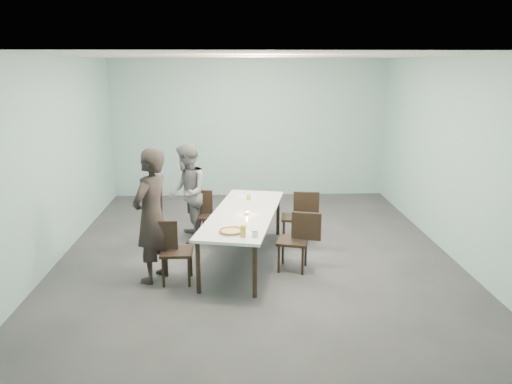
{
  "coord_description": "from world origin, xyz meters",
  "views": [
    {
      "loc": [
        -0.31,
        -7.44,
        2.91
      ],
      "look_at": [
        0.0,
        -0.11,
        1.0
      ],
      "focal_mm": 35.0,
      "sensor_mm": 36.0,
      "label": 1
    }
  ],
  "objects_px": {
    "pizza": "(231,231)",
    "amber_tumbler": "(249,197)",
    "tealight": "(247,213)",
    "diner_far": "(187,193)",
    "side_plate": "(241,225)",
    "beer_glass": "(243,231)",
    "chair_far_right": "(299,214)",
    "table": "(244,216)",
    "water_tumbler": "(255,233)",
    "chair_near_right": "(298,237)",
    "chair_near_left": "(171,247)",
    "chair_far_left": "(207,212)",
    "diner_near": "(152,216)"
  },
  "relations": [
    {
      "from": "chair_near_right",
      "to": "tealight",
      "type": "height_order",
      "value": "chair_near_right"
    },
    {
      "from": "chair_near_left",
      "to": "chair_near_right",
      "type": "distance_m",
      "value": 1.8
    },
    {
      "from": "diner_far",
      "to": "chair_far_right",
      "type": "bearing_deg",
      "value": 76.59
    },
    {
      "from": "chair_near_right",
      "to": "side_plate",
      "type": "relative_size",
      "value": 4.83
    },
    {
      "from": "chair_near_right",
      "to": "pizza",
      "type": "height_order",
      "value": "chair_near_right"
    },
    {
      "from": "side_plate",
      "to": "water_tumbler",
      "type": "xyz_separation_m",
      "value": [
        0.17,
        -0.48,
        0.04
      ]
    },
    {
      "from": "tealight",
      "to": "amber_tumbler",
      "type": "height_order",
      "value": "amber_tumbler"
    },
    {
      "from": "table",
      "to": "water_tumbler",
      "type": "height_order",
      "value": "water_tumbler"
    },
    {
      "from": "tealight",
      "to": "diner_far",
      "type": "bearing_deg",
      "value": 132.66
    },
    {
      "from": "side_plate",
      "to": "water_tumbler",
      "type": "bearing_deg",
      "value": -70.95
    },
    {
      "from": "pizza",
      "to": "beer_glass",
      "type": "distance_m",
      "value": 0.23
    },
    {
      "from": "chair_far_right",
      "to": "side_plate",
      "type": "bearing_deg",
      "value": 59.86
    },
    {
      "from": "side_plate",
      "to": "beer_glass",
      "type": "distance_m",
      "value": 0.48
    },
    {
      "from": "chair_far_left",
      "to": "chair_far_right",
      "type": "bearing_deg",
      "value": 0.56
    },
    {
      "from": "diner_near",
      "to": "water_tumbler",
      "type": "bearing_deg",
      "value": 99.56
    },
    {
      "from": "table",
      "to": "diner_near",
      "type": "height_order",
      "value": "diner_near"
    },
    {
      "from": "chair_near_right",
      "to": "pizza",
      "type": "bearing_deg",
      "value": 42.7
    },
    {
      "from": "diner_near",
      "to": "side_plate",
      "type": "height_order",
      "value": "diner_near"
    },
    {
      "from": "amber_tumbler",
      "to": "water_tumbler",
      "type": "bearing_deg",
      "value": -88.99
    },
    {
      "from": "diner_near",
      "to": "diner_far",
      "type": "xyz_separation_m",
      "value": [
        0.33,
        1.58,
        -0.1
      ]
    },
    {
      "from": "beer_glass",
      "to": "chair_far_right",
      "type": "bearing_deg",
      "value": 61.83
    },
    {
      "from": "chair_near_left",
      "to": "diner_near",
      "type": "relative_size",
      "value": 0.47
    },
    {
      "from": "chair_far_right",
      "to": "tealight",
      "type": "distance_m",
      "value": 1.24
    },
    {
      "from": "chair_near_right",
      "to": "diner_near",
      "type": "bearing_deg",
      "value": 22.12
    },
    {
      "from": "table",
      "to": "water_tumbler",
      "type": "xyz_separation_m",
      "value": [
        0.12,
        -1.08,
        0.1
      ]
    },
    {
      "from": "chair_near_left",
      "to": "water_tumbler",
      "type": "bearing_deg",
      "value": -16.1
    },
    {
      "from": "diner_near",
      "to": "beer_glass",
      "type": "relative_size",
      "value": 12.22
    },
    {
      "from": "table",
      "to": "tealight",
      "type": "relative_size",
      "value": 48.73
    },
    {
      "from": "chair_far_right",
      "to": "tealight",
      "type": "xyz_separation_m",
      "value": [
        -0.88,
        -0.83,
        0.27
      ]
    },
    {
      "from": "pizza",
      "to": "water_tumbler",
      "type": "bearing_deg",
      "value": -28.23
    },
    {
      "from": "diner_near",
      "to": "chair_near_left",
      "type": "bearing_deg",
      "value": 96.34
    },
    {
      "from": "chair_far_right",
      "to": "beer_glass",
      "type": "xyz_separation_m",
      "value": [
        -0.95,
        -1.78,
        0.32
      ]
    },
    {
      "from": "tealight",
      "to": "chair_near_right",
      "type": "bearing_deg",
      "value": -22.08
    },
    {
      "from": "diner_far",
      "to": "side_plate",
      "type": "height_order",
      "value": "diner_far"
    },
    {
      "from": "chair_far_left",
      "to": "chair_near_right",
      "type": "distance_m",
      "value": 1.89
    },
    {
      "from": "chair_near_left",
      "to": "diner_near",
      "type": "height_order",
      "value": "diner_near"
    },
    {
      "from": "chair_near_right",
      "to": "side_plate",
      "type": "xyz_separation_m",
      "value": [
        -0.81,
        -0.18,
        0.25
      ]
    },
    {
      "from": "chair_far_left",
      "to": "chair_near_right",
      "type": "height_order",
      "value": "same"
    },
    {
      "from": "chair_far_left",
      "to": "tealight",
      "type": "relative_size",
      "value": 15.54
    },
    {
      "from": "diner_near",
      "to": "pizza",
      "type": "xyz_separation_m",
      "value": [
        1.06,
        -0.25,
        -0.15
      ]
    },
    {
      "from": "chair_near_right",
      "to": "water_tumbler",
      "type": "relative_size",
      "value": 9.67
    },
    {
      "from": "chair_near_left",
      "to": "tealight",
      "type": "height_order",
      "value": "chair_near_left"
    },
    {
      "from": "beer_glass",
      "to": "chair_near_right",
      "type": "bearing_deg",
      "value": 39.4
    },
    {
      "from": "table",
      "to": "diner_far",
      "type": "relative_size",
      "value": 1.67
    },
    {
      "from": "pizza",
      "to": "amber_tumbler",
      "type": "height_order",
      "value": "amber_tumbler"
    },
    {
      "from": "chair_far_right",
      "to": "beer_glass",
      "type": "height_order",
      "value": "beer_glass"
    },
    {
      "from": "pizza",
      "to": "amber_tumbler",
      "type": "xyz_separation_m",
      "value": [
        0.27,
        1.61,
        0.02
      ]
    },
    {
      "from": "side_plate",
      "to": "beer_glass",
      "type": "xyz_separation_m",
      "value": [
        0.01,
        -0.48,
        0.07
      ]
    },
    {
      "from": "water_tumbler",
      "to": "amber_tumbler",
      "type": "height_order",
      "value": "water_tumbler"
    },
    {
      "from": "chair_far_right",
      "to": "water_tumbler",
      "type": "relative_size",
      "value": 9.67
    }
  ]
}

